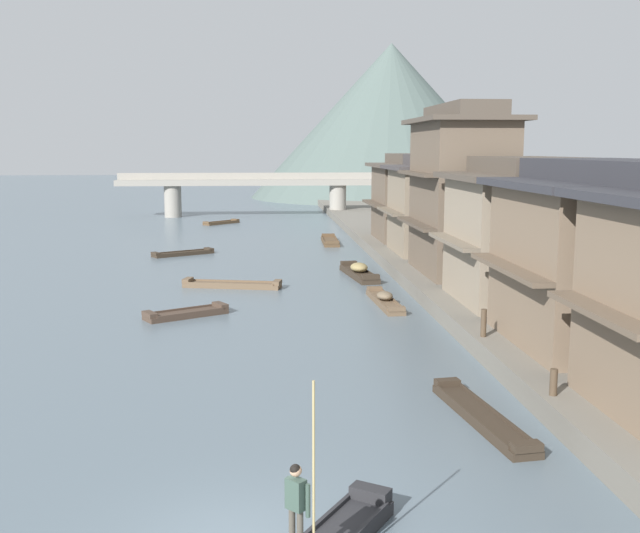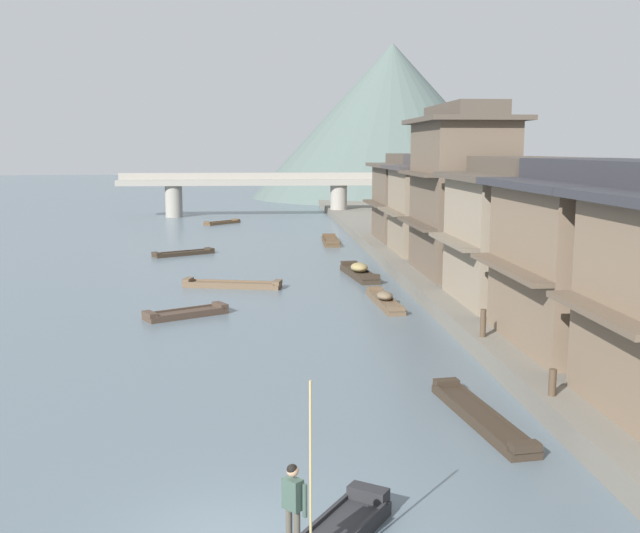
% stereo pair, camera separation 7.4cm
% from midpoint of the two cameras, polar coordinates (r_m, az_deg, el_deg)
% --- Properties ---
extents(riverbank_right, '(18.00, 110.00, 0.69)m').
position_cam_midpoint_polar(riverbank_right, '(46.26, 16.25, 0.12)').
color(riverbank_right, '#6B665B').
rests_on(riverbank_right, ground).
extents(boatman_person, '(0.49, 0.42, 3.04)m').
position_cam_midpoint_polar(boatman_person, '(12.72, -1.79, -17.26)').
color(boatman_person, black).
rests_on(boatman_person, boat_foreground_poled).
extents(boat_moored_nearest, '(1.29, 5.16, 0.47)m').
position_cam_midpoint_polar(boat_moored_nearest, '(57.44, 0.86, 1.93)').
color(boat_moored_nearest, brown).
rests_on(boat_moored_nearest, ground).
extents(boat_moored_second, '(5.24, 2.13, 0.43)m').
position_cam_midpoint_polar(boat_moored_second, '(39.35, -6.64, -1.39)').
color(boat_moored_second, brown).
rests_on(boat_moored_second, ground).
extents(boat_moored_third, '(3.46, 3.50, 0.35)m').
position_cam_midpoint_polar(boat_moored_third, '(72.96, -7.43, 3.33)').
color(boat_moored_third, brown).
rests_on(boat_moored_third, ground).
extents(boat_moored_far, '(3.63, 2.73, 0.40)m').
position_cam_midpoint_polar(boat_moored_far, '(32.85, -10.10, -3.54)').
color(boat_moored_far, '#423328').
rests_on(boat_moored_far, ground).
extents(boat_midriver_drifting, '(1.06, 5.17, 0.61)m').
position_cam_midpoint_polar(boat_midriver_drifting, '(34.96, 5.01, -2.58)').
color(boat_midriver_drifting, brown).
rests_on(boat_midriver_drifting, ground).
extents(boat_midriver_upstream, '(4.14, 3.05, 0.34)m').
position_cam_midpoint_polar(boat_midriver_upstream, '(51.85, -10.31, 0.99)').
color(boat_midriver_upstream, '#33281E').
rests_on(boat_midriver_upstream, ground).
extents(boat_upstream_distant, '(1.68, 5.39, 0.81)m').
position_cam_midpoint_polar(boat_upstream_distant, '(42.34, 3.06, -0.43)').
color(boat_upstream_distant, '#33281E').
rests_on(boat_upstream_distant, ground).
extents(boat_crossing_west, '(1.48, 5.36, 0.40)m').
position_cam_midpoint_polar(boat_crossing_west, '(20.67, 12.23, -11.13)').
color(boat_crossing_west, '#33281E').
rests_on(boat_crossing_west, ground).
extents(house_waterfront_second, '(6.93, 7.22, 6.14)m').
position_cam_midpoint_polar(house_waterfront_second, '(26.37, 20.87, 0.80)').
color(house_waterfront_second, '#75604C').
rests_on(house_waterfront_second, riverbank_right).
extents(house_waterfront_tall, '(6.64, 6.79, 6.14)m').
position_cam_midpoint_polar(house_waterfront_tall, '(32.93, 15.32, 2.59)').
color(house_waterfront_tall, gray).
rests_on(house_waterfront_tall, riverbank_right).
extents(house_waterfront_narrow, '(5.18, 7.86, 8.74)m').
position_cam_midpoint_polar(house_waterfront_narrow, '(39.83, 10.72, 5.67)').
color(house_waterfront_narrow, brown).
rests_on(house_waterfront_narrow, riverbank_right).
extents(house_waterfront_far, '(6.55, 6.92, 6.14)m').
position_cam_midpoint_polar(house_waterfront_far, '(47.66, 9.03, 4.66)').
color(house_waterfront_far, '#7F705B').
rests_on(house_waterfront_far, riverbank_right).
extents(house_waterfront_end, '(6.52, 7.14, 6.14)m').
position_cam_midpoint_polar(house_waterfront_end, '(54.58, 7.29, 5.23)').
color(house_waterfront_end, brown).
rests_on(house_waterfront_end, riverbank_right).
extents(mooring_post_dock_near, '(0.20, 0.20, 0.72)m').
position_cam_midpoint_polar(mooring_post_dock_near, '(20.95, 17.37, -8.41)').
color(mooring_post_dock_near, '#473828').
rests_on(mooring_post_dock_near, riverbank_right).
extents(mooring_post_dock_mid, '(0.20, 0.20, 0.98)m').
position_cam_midpoint_polar(mooring_post_dock_mid, '(26.66, 12.39, -4.23)').
color(mooring_post_dock_mid, '#473828').
rests_on(mooring_post_dock_mid, riverbank_right).
extents(stone_bridge, '(29.27, 2.40, 4.63)m').
position_cam_midpoint_polar(stone_bridge, '(80.49, -4.81, 6.01)').
color(stone_bridge, gray).
rests_on(stone_bridge, ground).
extents(hill_far_west, '(41.76, 41.76, 22.54)m').
position_cam_midpoint_polar(hill_far_west, '(114.00, 5.50, 10.97)').
color(hill_far_west, '#4C5B56').
rests_on(hill_far_west, ground).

